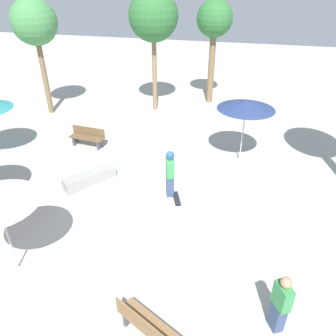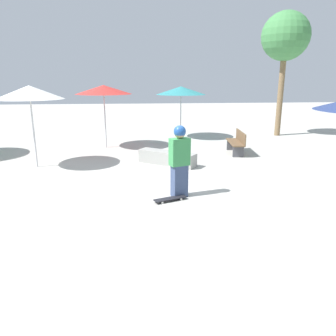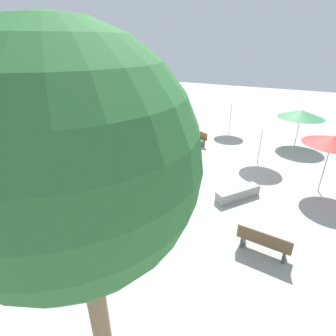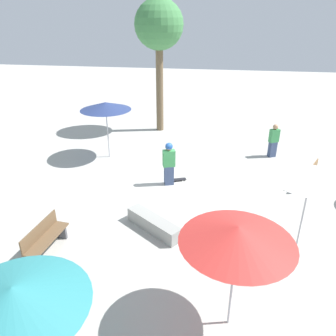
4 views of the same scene
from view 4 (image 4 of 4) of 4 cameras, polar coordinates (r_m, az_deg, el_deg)
ground_plane at (r=12.20m, az=2.47°, el=-4.57°), size 60.00×60.00×0.00m
skater_main at (r=12.48m, az=0.16°, el=0.98°), size 0.39×0.52×1.73m
skateboard at (r=13.09m, az=1.45°, el=-2.04°), size 0.48×0.82×0.07m
concrete_ledge at (r=10.21m, az=-2.49°, el=-9.71°), size 1.55×1.88×0.45m
bench_near at (r=9.91m, az=-20.62°, el=-11.37°), size 1.64×0.60×0.85m
bench_far at (r=13.79m, az=23.06°, el=-1.03°), size 1.63×1.11×0.85m
shade_umbrella_red at (r=6.38m, az=12.04°, el=-11.26°), size 2.24×2.24×2.52m
shade_umbrella_white at (r=9.22m, az=23.72°, el=-0.78°), size 2.06×2.06×2.56m
shade_umbrella_teal at (r=5.77m, az=-25.26°, el=-19.63°), size 2.30×2.30×2.42m
shade_umbrella_navy at (r=14.81m, az=-10.83°, el=10.55°), size 2.24×2.24×2.58m
palm_tree_left at (r=18.03m, az=-1.57°, el=23.26°), size 2.51×2.51×6.82m
bystander_watching at (r=15.83m, az=17.90°, el=4.54°), size 0.41×0.49×1.56m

